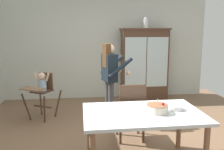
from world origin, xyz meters
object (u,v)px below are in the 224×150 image
Objects in this scene: adult_person at (110,73)px; serving_bowl at (176,108)px; ceramic_vase at (146,23)px; high_chair_with_toddler at (42,87)px; dining_chair_far_side at (131,108)px; china_cabinet at (144,64)px; dining_table at (143,119)px; birthday_cake at (157,108)px.

adult_person reaches higher than serving_bowl.
ceramic_vase reaches higher than adult_person.
dining_chair_far_side is at bearing -8.51° from high_chair_with_toddler.
china_cabinet is 3.31m from dining_table.
serving_bowl is at bearing -96.66° from china_cabinet.
high_chair_with_toddler is 3.39× the size of birthday_cake.
ceramic_vase is 2.96m from dining_chair_far_side.
high_chair_with_toddler reaches higher than birthday_cake.
china_cabinet reaches higher than serving_bowl.
dining_chair_far_side is at bearing -108.87° from ceramic_vase.
dining_chair_far_side reaches higher than high_chair_with_toddler.
adult_person is at bearing -74.51° from dining_chair_far_side.
high_chair_with_toddler is 0.62× the size of adult_person.
birthday_cake is 0.29× the size of dining_chair_far_side.
dining_table is at bearing -175.57° from serving_bowl.
china_cabinet is at bearing 57.00° from high_chair_with_toddler.
ceramic_vase is at bearing 78.40° from birthday_cake.
china_cabinet is 2.71m from high_chair_with_toddler.
ceramic_vase is 0.28× the size of high_chair_with_toddler.
adult_person is at bearing -124.01° from china_cabinet.
high_chair_with_toddler is (-2.42, -1.23, -1.28)m from ceramic_vase.
dining_table is at bearing -104.53° from china_cabinet.
dining_table is at bearing -21.38° from high_chair_with_toddler.
dining_table is (-0.83, -3.20, -0.26)m from china_cabinet.
high_chair_with_toddler is 2.67m from birthday_cake.
ceramic_vase is 3.55m from dining_table.
birthday_cake is (0.18, -0.04, 0.14)m from dining_table.
ceramic_vase is at bearing 75.25° from dining_table.
birthday_cake is (-0.65, -3.24, -0.12)m from china_cabinet.
dining_chair_far_side is (0.24, -0.88, -0.41)m from adult_person.
high_chair_with_toddler is 5.28× the size of serving_bowl.
adult_person is (-1.09, -1.60, -0.97)m from ceramic_vase.
china_cabinet is 3.19m from serving_bowl.
serving_bowl is 0.85m from dining_chair_far_side.
high_chair_with_toddler is at bearing 59.18° from adult_person.
ceramic_vase is 2.17m from adult_person.
dining_table is at bearing 90.43° from dining_chair_far_side.
china_cabinet is 6.49× the size of birthday_cake.
dining_chair_far_side reaches higher than serving_bowl.
serving_bowl is (0.46, 0.04, 0.11)m from dining_table.
high_chair_with_toddler is 0.99× the size of dining_chair_far_side.
adult_person is 1.73m from serving_bowl.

